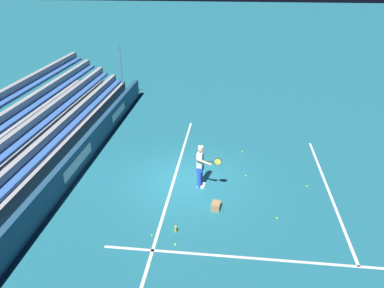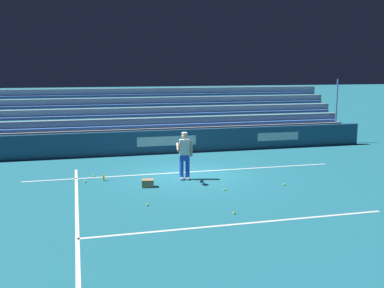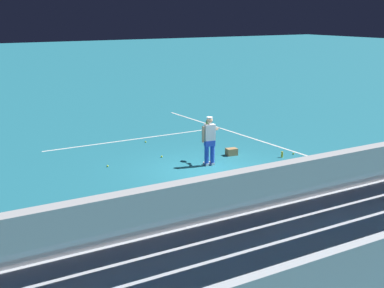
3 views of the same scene
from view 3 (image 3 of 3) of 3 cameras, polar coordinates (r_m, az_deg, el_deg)
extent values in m
plane|color=#1E6B7F|center=(17.98, 2.03, -2.89)|extent=(160.00, 160.00, 0.00)
cube|color=white|center=(17.58, 2.93, -3.28)|extent=(12.00, 0.10, 0.01)
cube|color=white|center=(23.43, 5.01, 1.07)|extent=(0.10, 12.00, 0.01)
cube|color=white|center=(22.60, -5.69, 0.58)|extent=(8.22, 0.10, 0.01)
cube|color=navy|center=(14.44, 12.07, -5.18)|extent=(20.39, 0.24, 1.10)
cube|color=silver|center=(14.49, 11.62, -4.86)|extent=(2.80, 0.01, 0.44)
cube|color=silver|center=(11.59, -9.60, -9.64)|extent=(2.20, 0.01, 0.40)
cube|color=#9EA3A8|center=(13.05, 18.76, -7.73)|extent=(19.37, 3.20, 1.10)
cube|color=blue|center=(13.58, 15.10, -3.79)|extent=(18.98, 0.40, 0.12)
cube|color=#9EA3A8|center=(13.36, 16.00, -3.49)|extent=(19.37, 0.24, 0.45)
cube|color=blue|center=(12.95, 17.78, -2.77)|extent=(18.98, 0.40, 0.12)
cube|color=#9EA3A8|center=(12.74, 18.77, -2.44)|extent=(19.37, 0.24, 0.45)
cylinder|color=blue|center=(18.45, 1.57, -1.02)|extent=(0.15, 0.15, 0.88)
cylinder|color=blue|center=(18.54, 2.19, -0.95)|extent=(0.15, 0.15, 0.88)
cube|color=white|center=(18.61, 1.49, -2.15)|extent=(0.15, 0.29, 0.09)
cube|color=white|center=(18.70, 2.10, -2.08)|extent=(0.15, 0.29, 0.09)
cube|color=blue|center=(18.41, 1.89, 0.10)|extent=(0.37, 0.27, 0.20)
cube|color=white|center=(18.32, 1.90, 1.22)|extent=(0.39, 0.27, 0.58)
sphere|color=tan|center=(18.24, 1.90, 2.55)|extent=(0.21, 0.21, 0.21)
cylinder|color=white|center=(18.22, 1.90, 2.82)|extent=(0.20, 0.20, 0.05)
cylinder|color=tan|center=(18.23, 1.19, 1.04)|extent=(0.09, 0.09, 0.56)
cylinder|color=tan|center=(18.59, 2.34, 1.56)|extent=(0.18, 0.59, 0.24)
cylinder|color=black|center=(18.79, 2.03, 1.86)|extent=(0.08, 0.30, 0.03)
torus|color=black|center=(19.03, 1.69, 2.14)|extent=(0.07, 0.31, 0.31)
cylinder|color=#D6D14C|center=(19.03, 1.69, 2.14)|extent=(0.05, 0.27, 0.27)
cube|color=#A87F51|center=(19.93, 4.24, -0.83)|extent=(0.44, 0.36, 0.26)
sphere|color=#CCE533|center=(19.63, -3.26, -1.35)|extent=(0.07, 0.07, 0.07)
sphere|color=#CCE533|center=(19.57, 11.62, -1.67)|extent=(0.07, 0.07, 0.07)
sphere|color=#CCE533|center=(18.63, -9.00, -2.34)|extent=(0.07, 0.07, 0.07)
sphere|color=#CCE533|center=(20.36, 10.77, -1.01)|extent=(0.07, 0.07, 0.07)
sphere|color=#CCE533|center=(21.87, -4.98, 0.22)|extent=(0.07, 0.07, 0.07)
sphere|color=#CCE533|center=(21.81, 1.77, 0.23)|extent=(0.07, 0.07, 0.07)
cylinder|color=yellow|center=(19.86, 9.58, -1.11)|extent=(0.07, 0.07, 0.22)
camera|label=1|loc=(27.51, 23.89, 18.22)|focal=35.00mm
camera|label=2|loc=(33.14, -7.53, 11.71)|focal=42.00mm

